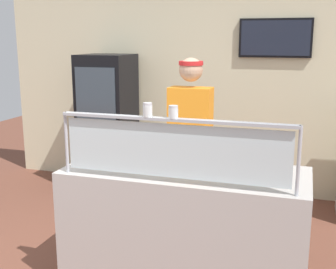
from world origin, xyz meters
TOP-DOWN VIEW (x-y plane):
  - ground_plane at (0.92, 1.00)m, footprint 12.00×12.00m
  - shop_rear_unit at (0.92, 2.70)m, footprint 6.24×0.13m
  - serving_counter at (0.92, 0.38)m, footprint 1.84×0.76m
  - sneeze_guard at (0.92, 0.06)m, footprint 1.66×0.06m
  - pizza_tray at (0.91, 0.42)m, footprint 0.43×0.43m
  - pizza_server at (0.95, 0.40)m, footprint 0.10×0.29m
  - parmesan_shaker at (0.74, 0.06)m, footprint 0.07×0.07m
  - pepper_flake_shaker at (0.92, 0.06)m, footprint 0.06×0.06m
  - worker_figure at (0.78, 1.05)m, footprint 0.41×0.50m
  - drink_fridge at (-0.62, 2.26)m, footprint 0.61×0.64m

SIDE VIEW (x-z plane):
  - ground_plane at x=0.92m, z-range 0.00..0.00m
  - serving_counter at x=0.92m, z-range 0.00..0.95m
  - drink_fridge at x=-0.62m, z-range 0.00..1.73m
  - pizza_tray at x=0.91m, z-range 0.95..0.98m
  - pizza_server at x=0.95m, z-range 0.99..0.99m
  - worker_figure at x=0.78m, z-range 0.13..1.89m
  - sneeze_guard at x=0.92m, z-range 1.01..1.46m
  - shop_rear_unit at x=0.92m, z-range 0.01..2.71m
  - pepper_flake_shaker at x=0.92m, z-range 1.40..1.48m
  - parmesan_shaker at x=0.74m, z-range 1.40..1.49m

